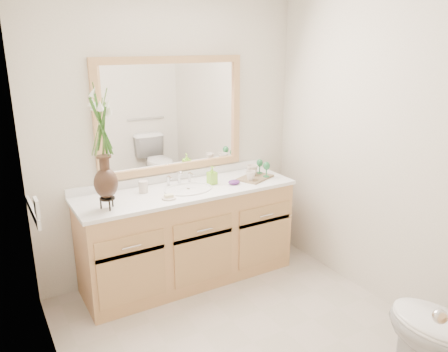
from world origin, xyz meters
TOP-DOWN VIEW (x-y plane):
  - floor at (0.00, 0.00)m, footprint 2.60×2.60m
  - wall_back at (0.00, 1.30)m, footprint 2.40×0.02m
  - wall_left at (-1.20, 0.00)m, footprint 0.02×2.60m
  - wall_right at (1.20, 0.00)m, footprint 0.02×2.60m
  - vanity at (0.00, 1.01)m, footprint 1.80×0.55m
  - counter at (0.00, 1.01)m, footprint 1.84×0.57m
  - sink at (0.00, 1.00)m, footprint 0.38×0.34m
  - mirror at (0.00, 1.28)m, footprint 1.32×0.04m
  - switch_plate at (-1.19, 0.76)m, footprint 0.02×0.12m
  - door at (-0.30, -1.29)m, footprint 0.80×0.03m
  - toilet at (0.70, -0.92)m, footprint 0.42×0.75m
  - flower_vase at (-0.70, 0.90)m, footprint 0.20×0.20m
  - tumbler at (-0.34, 1.12)m, footprint 0.07×0.07m
  - soap_dish at (-0.23, 0.87)m, footprint 0.11×0.11m
  - soap_bottle at (0.24, 1.03)m, footprint 0.07×0.07m
  - purple_dish at (0.40, 0.92)m, footprint 0.13×0.11m
  - tray at (0.65, 0.97)m, footprint 0.37×0.32m
  - mug_left at (0.56, 0.91)m, footprint 0.10×0.09m
  - mug_right at (0.65, 1.02)m, footprint 0.10×0.10m
  - goblet_front at (0.74, 0.92)m, footprint 0.06×0.06m
  - goblet_back at (0.75, 1.04)m, footprint 0.06×0.06m

SIDE VIEW (x-z plane):
  - floor at x=0.00m, z-range 0.00..0.00m
  - toilet at x=0.70m, z-range 0.00..0.74m
  - vanity at x=0.00m, z-range 0.00..0.80m
  - sink at x=0.00m, z-range 0.66..0.89m
  - counter at x=0.00m, z-range 0.80..0.83m
  - tray at x=0.65m, z-range 0.83..0.85m
  - soap_dish at x=-0.23m, z-range 0.82..0.86m
  - purple_dish at x=0.40m, z-range 0.83..0.87m
  - tumbler at x=-0.34m, z-range 0.83..0.93m
  - mug_left at x=0.56m, z-range 0.85..0.93m
  - mug_right at x=0.65m, z-range 0.85..0.95m
  - soap_bottle at x=0.24m, z-range 0.83..0.97m
  - goblet_back at x=0.75m, z-range 0.87..1.00m
  - goblet_front at x=0.74m, z-range 0.87..1.01m
  - switch_plate at x=-1.19m, z-range 0.92..1.04m
  - door at x=-0.30m, z-range 0.00..2.00m
  - wall_back at x=0.00m, z-range 0.00..2.40m
  - wall_left at x=-1.20m, z-range 0.00..2.40m
  - wall_right at x=1.20m, z-range 0.00..2.40m
  - flower_vase at x=-0.70m, z-range 0.98..1.81m
  - mirror at x=0.00m, z-range 0.92..1.89m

